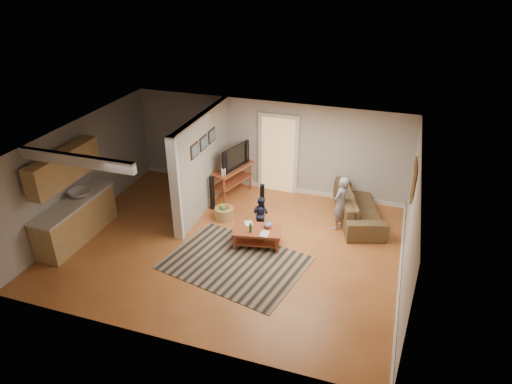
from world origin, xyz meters
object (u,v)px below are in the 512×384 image
at_px(speaker_left, 262,203).
at_px(toddler, 261,229).
at_px(sofa, 357,217).
at_px(child, 338,227).
at_px(tv_console, 232,170).
at_px(speaker_right, 212,193).
at_px(coffee_table, 258,232).
at_px(toy_basket, 224,213).

distance_m(speaker_left, toddler, 0.62).
bearing_deg(sofa, toddler, 103.76).
xyz_separation_m(sofa, child, (-0.37, -0.63, 0.00)).
relative_size(tv_console, speaker_right, 1.57).
distance_m(speaker_right, child, 3.27).
xyz_separation_m(sofa, speaker_right, (-3.60, -0.73, 0.46)).
bearing_deg(sofa, child, 132.09).
bearing_deg(toddler, sofa, -132.91).
bearing_deg(coffee_table, child, 38.59).
bearing_deg(tv_console, toddler, -31.90).
relative_size(speaker_left, toy_basket, 2.17).
relative_size(coffee_table, speaker_left, 1.15).
distance_m(sofa, child, 0.73).
xyz_separation_m(tv_console, toy_basket, (0.21, -1.16, -0.61)).
bearing_deg(toddler, toy_basket, 5.82).
bearing_deg(toddler, child, -143.63).
distance_m(tv_console, child, 3.15).
relative_size(sofa, speaker_left, 2.35).
xyz_separation_m(coffee_table, speaker_right, (-1.61, 1.19, 0.14)).
height_order(coffee_table, speaker_left, speaker_left).
bearing_deg(child, toy_basket, -55.86).
height_order(sofa, toddler, toddler).
distance_m(sofa, speaker_left, 2.45).
bearing_deg(child, speaker_left, -56.32).
bearing_deg(tv_console, toy_basket, -63.75).
relative_size(toy_basket, child, 0.35).
bearing_deg(toy_basket, child, 9.75).
xyz_separation_m(sofa, speaker_left, (-2.20, -0.93, 0.51)).
bearing_deg(speaker_right, sofa, 36.45).
xyz_separation_m(speaker_left, toddler, (0.07, -0.35, -0.51)).
bearing_deg(toddler, speaker_left, -62.34).
distance_m(coffee_table, child, 2.09).
xyz_separation_m(coffee_table, child, (1.62, 1.29, -0.33)).
bearing_deg(coffee_table, tv_console, 124.32).
height_order(toy_basket, child, child).
xyz_separation_m(speaker_right, child, (3.23, 0.10, -0.46)).
height_order(coffee_table, speaker_right, speaker_right).
height_order(coffee_table, tv_console, tv_console).
relative_size(speaker_right, toy_basket, 1.99).
distance_m(sofa, toy_basket, 3.33).
bearing_deg(child, toddler, -45.20).
height_order(speaker_left, child, speaker_left).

